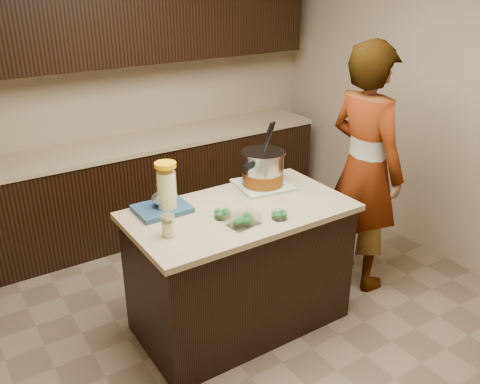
# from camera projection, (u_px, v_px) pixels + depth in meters

# --- Properties ---
(ground_plane) EXTENTS (4.00, 4.00, 0.00)m
(ground_plane) POSITION_uv_depth(u_px,v_px,m) (240.00, 321.00, 3.66)
(ground_plane) COLOR brown
(ground_plane) RESTS_ON ground
(room_shell) EXTENTS (4.04, 4.04, 2.72)m
(room_shell) POSITION_uv_depth(u_px,v_px,m) (240.00, 84.00, 2.98)
(room_shell) COLOR tan
(room_shell) RESTS_ON ground
(back_cabinets) EXTENTS (3.60, 0.63, 2.33)m
(back_cabinets) POSITION_uv_depth(u_px,v_px,m) (136.00, 136.00, 4.62)
(back_cabinets) COLOR black
(back_cabinets) RESTS_ON ground
(island) EXTENTS (1.46, 0.81, 0.90)m
(island) POSITION_uv_depth(u_px,v_px,m) (240.00, 268.00, 3.48)
(island) COLOR black
(island) RESTS_ON ground
(dish_towel) EXTENTS (0.41, 0.41, 0.02)m
(dish_towel) POSITION_uv_depth(u_px,v_px,m) (263.00, 185.00, 3.64)
(dish_towel) COLOR #63895C
(dish_towel) RESTS_ON island
(stock_pot) EXTENTS (0.42, 0.40, 0.44)m
(stock_pot) POSITION_uv_depth(u_px,v_px,m) (263.00, 170.00, 3.60)
(stock_pot) COLOR #B7B7BC
(stock_pot) RESTS_ON dish_towel
(lemonade_pitcher) EXTENTS (0.14, 0.14, 0.33)m
(lemonade_pitcher) POSITION_uv_depth(u_px,v_px,m) (167.00, 190.00, 3.20)
(lemonade_pitcher) COLOR #E6E58C
(lemonade_pitcher) RESTS_ON island
(mason_jar) EXTENTS (0.10, 0.10, 0.14)m
(mason_jar) POSITION_uv_depth(u_px,v_px,m) (168.00, 226.00, 2.95)
(mason_jar) COLOR #E6E58C
(mason_jar) RESTS_ON island
(broccoli_tub_left) EXTENTS (0.12, 0.12, 0.05)m
(broccoli_tub_left) POSITION_uv_depth(u_px,v_px,m) (222.00, 214.00, 3.18)
(broccoli_tub_left) COLOR silver
(broccoli_tub_left) RESTS_ON island
(broccoli_tub_right) EXTENTS (0.11, 0.11, 0.05)m
(broccoli_tub_right) POSITION_uv_depth(u_px,v_px,m) (279.00, 215.00, 3.17)
(broccoli_tub_right) COLOR silver
(broccoli_tub_right) RESTS_ON island
(broccoli_tub_rect) EXTENTS (0.21, 0.16, 0.07)m
(broccoli_tub_rect) POSITION_uv_depth(u_px,v_px,m) (243.00, 220.00, 3.09)
(broccoli_tub_rect) COLOR silver
(broccoli_tub_rect) RESTS_ON island
(blue_tray) EXTENTS (0.34, 0.27, 0.13)m
(blue_tray) POSITION_uv_depth(u_px,v_px,m) (163.00, 205.00, 3.26)
(blue_tray) COLOR navy
(blue_tray) RESTS_ON island
(person) EXTENTS (0.47, 0.70, 1.90)m
(person) POSITION_uv_depth(u_px,v_px,m) (365.00, 169.00, 3.83)
(person) COLOR gray
(person) RESTS_ON ground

